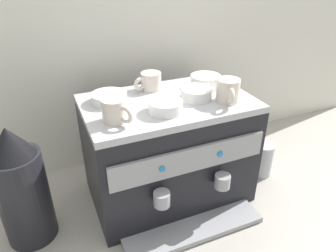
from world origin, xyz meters
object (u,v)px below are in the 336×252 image
Objects in this scene: ceramic_bowl_1 at (206,81)px; ceramic_bowl_3 at (109,98)px; espresso_machine at (169,151)px; coffee_grinder at (21,188)px; milk_pitcher at (262,159)px; ceramic_cup_2 at (228,91)px; ceramic_cup_0 at (150,81)px; ceramic_cup_1 at (115,111)px; ceramic_bowl_2 at (196,94)px; ceramic_bowl_0 at (165,107)px.

ceramic_bowl_1 is 0.38m from ceramic_bowl_3.
coffee_grinder is (-0.53, -0.01, 0.00)m from espresso_machine.
espresso_machine is 0.45m from milk_pitcher.
ceramic_cup_2 is 0.28× the size of coffee_grinder.
ceramic_bowl_1 is (0.00, 0.16, -0.02)m from ceramic_cup_2.
ceramic_cup_0 is 0.28m from ceramic_cup_1.
ceramic_bowl_2 is (0.10, -0.02, 0.23)m from espresso_machine.
ceramic_cup_1 is at bearing -132.91° from ceramic_cup_0.
ceramic_bowl_3 is at bearing 157.28° from ceramic_cup_2.
ceramic_cup_2 reaches higher than coffee_grinder.
ceramic_bowl_0 is (0.17, 0.00, -0.02)m from ceramic_cup_1.
espresso_machine is 0.34m from ceramic_cup_1.
ceramic_cup_0 is 0.96× the size of ceramic_bowl_1.
coffee_grinder reaches higher than milk_pitcher.
ceramic_bowl_2 reaches higher than ceramic_bowl_3.
ceramic_cup_1 reaches higher than milk_pitcher.
ceramic_cup_2 is 1.09× the size of ceramic_bowl_2.
ceramic_bowl_0 is at bearing -158.96° from ceramic_bowl_2.
coffee_grinder is 0.97m from milk_pitcher.
ceramic_bowl_2 reaches higher than milk_pitcher.
ceramic_cup_0 is 0.20m from ceramic_bowl_0.
ceramic_cup_1 reaches higher than ceramic_cup_0.
ceramic_cup_2 is 0.46m from milk_pitcher.
ceramic_cup_2 is at bearing -36.88° from ceramic_bowl_2.
ceramic_cup_0 is 0.22m from ceramic_bowl_1.
ceramic_cup_0 is 0.58m from coffee_grinder.
milk_pitcher is (0.96, -0.03, -0.13)m from coffee_grinder.
ceramic_cup_2 is 0.76m from coffee_grinder.
ceramic_bowl_3 is at bearing -163.14° from ceramic_cup_0.
ceramic_bowl_2 is 0.49m from milk_pitcher.
espresso_machine is at bearing 1.59° from coffee_grinder.
ceramic_cup_2 reaches higher than ceramic_bowl_2.
milk_pitcher is (0.33, -0.02, -0.36)m from ceramic_bowl_2.
ceramic_cup_0 is 1.01× the size of ceramic_bowl_2.
ceramic_cup_0 is 0.75× the size of milk_pitcher.
ceramic_cup_0 is at bearing 159.98° from milk_pitcher.
ceramic_bowl_3 is at bearing 162.31° from ceramic_bowl_2.
ceramic_cup_0 reaches higher than ceramic_bowl_1.
ceramic_bowl_2 is at bearing -133.91° from ceramic_bowl_1.
coffee_grinder is (-0.50, -0.14, -0.24)m from ceramic_cup_0.
espresso_machine is at bearing -80.00° from ceramic_cup_0.
ceramic_bowl_3 reaches higher than milk_pitcher.
ceramic_bowl_2 is at bearing -11.90° from espresso_machine.
ceramic_cup_2 reaches higher than ceramic_bowl_3.
coffee_grinder is (-0.31, 0.06, -0.25)m from ceramic_cup_1.
coffee_grinder is at bearing -173.08° from ceramic_bowl_1.
ceramic_cup_0 is at bearing 83.82° from ceramic_bowl_0.
milk_pitcher is (0.63, -0.11, -0.36)m from ceramic_bowl_3.
ceramic_bowl_1 is (0.23, 0.15, 0.00)m from ceramic_bowl_0.
ceramic_bowl_1 reaches higher than ceramic_bowl_3.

